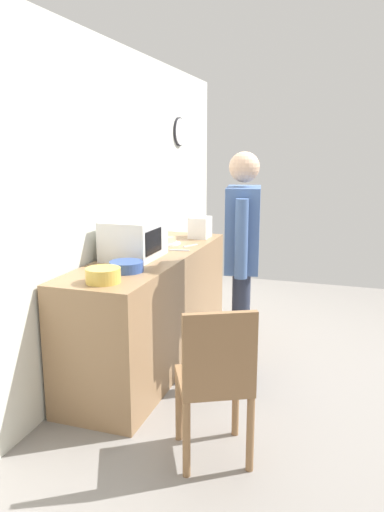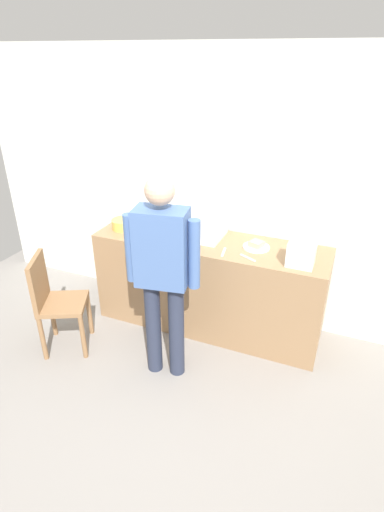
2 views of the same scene
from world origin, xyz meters
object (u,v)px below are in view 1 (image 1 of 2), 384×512
object	(u,v)px
sandwich_plate	(167,242)
salad_bowl	(103,275)
cereal_bowl	(126,266)
person_standing	(242,251)
microwave	(134,239)
fork_utensil	(191,246)
toaster	(200,227)
spoon_utensil	(179,250)
wooden_chair	(216,378)

from	to	relation	value
sandwich_plate	salad_bowl	world-z (taller)	salad_bowl
cereal_bowl	person_standing	size ratio (longest dim) A/B	0.14
microwave	fork_utensil	world-z (taller)	microwave
microwave	toaster	size ratio (longest dim) A/B	2.27
salad_bowl	spoon_utensil	xyz separation A→B (m)	(1.09, -0.12, -0.04)
salad_bowl	toaster	world-z (taller)	toaster
spoon_utensil	sandwich_plate	bearing A→B (deg)	39.98
person_standing	salad_bowl	bearing A→B (deg)	137.71
toaster	cereal_bowl	bearing A→B (deg)	176.62
sandwich_plate	person_standing	xyz separation A→B (m)	(-0.54, -0.81, 0.07)
spoon_utensil	fork_utensil	bearing A→B (deg)	-6.09
sandwich_plate	microwave	bearing A→B (deg)	175.58
sandwich_plate	fork_utensil	size ratio (longest dim) A/B	1.41
salad_bowl	cereal_bowl	world-z (taller)	salad_bowl
sandwich_plate	spoon_utensil	size ratio (longest dim) A/B	1.41
person_standing	microwave	bearing A→B (deg)	94.24
microwave	cereal_bowl	world-z (taller)	microwave
spoon_utensil	person_standing	distance (m)	0.68
toaster	fork_utensil	bearing A→B (deg)	-173.81
cereal_bowl	person_standing	world-z (taller)	person_standing
spoon_utensil	toaster	bearing A→B (deg)	1.98
spoon_utensil	person_standing	bearing A→B (deg)	-115.98
toaster	person_standing	world-z (taller)	person_standing
fork_utensil	salad_bowl	bearing A→B (deg)	173.63
salad_bowl	cereal_bowl	bearing A→B (deg)	-2.85
sandwich_plate	salad_bowl	bearing A→B (deg)	-176.63
wooden_chair	toaster	bearing A→B (deg)	19.71
fork_utensil	person_standing	world-z (taller)	person_standing
toaster	person_standing	bearing A→B (deg)	-146.62
fork_utensil	wooden_chair	bearing A→B (deg)	-156.91
cereal_bowl	toaster	bearing A→B (deg)	-3.38
person_standing	wooden_chair	world-z (taller)	person_standing
sandwich_plate	salad_bowl	distance (m)	1.34
cereal_bowl	spoon_utensil	distance (m)	0.79
salad_bowl	person_standing	size ratio (longest dim) A/B	0.13
person_standing	wooden_chair	bearing A→B (deg)	-174.92
cereal_bowl	spoon_utensil	xyz separation A→B (m)	(0.79, -0.11, -0.03)
sandwich_plate	wooden_chair	xyz separation A→B (m)	(-1.60, -0.90, -0.43)
salad_bowl	fork_utensil	world-z (taller)	salad_bowl
toaster	person_standing	xyz separation A→B (m)	(-0.95, -0.63, -0.01)
toaster	wooden_chair	bearing A→B (deg)	-160.29
microwave	cereal_bowl	size ratio (longest dim) A/B	2.10
spoon_utensil	person_standing	world-z (taller)	person_standing
toaster	fork_utensil	size ratio (longest dim) A/B	1.29
wooden_chair	salad_bowl	bearing A→B (deg)	72.30
wooden_chair	person_standing	bearing A→B (deg)	5.08
person_standing	wooden_chair	distance (m)	1.18
sandwich_plate	wooden_chair	world-z (taller)	sandwich_plate
salad_bowl	cereal_bowl	size ratio (longest dim) A/B	0.95
toaster	spoon_utensil	xyz separation A→B (m)	(-0.66, -0.02, -0.10)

